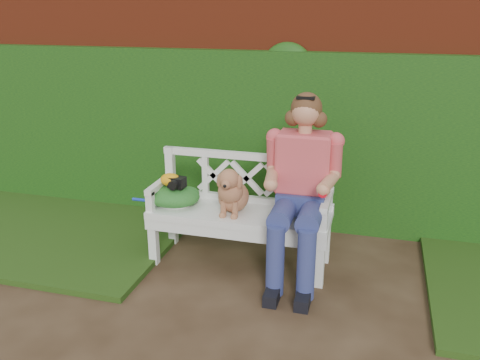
# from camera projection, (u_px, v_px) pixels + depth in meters

# --- Properties ---
(ground) EXTENTS (60.00, 60.00, 0.00)m
(ground) POSITION_uv_depth(u_px,v_px,m) (269.00, 320.00, 3.57)
(ground) COLOR black
(brick_wall) EXTENTS (10.00, 0.30, 2.20)m
(brick_wall) POSITION_uv_depth(u_px,v_px,m) (313.00, 113.00, 4.94)
(brick_wall) COLOR maroon
(brick_wall) RESTS_ON ground
(ivy_hedge) EXTENTS (10.00, 0.18, 1.70)m
(ivy_hedge) POSITION_uv_depth(u_px,v_px,m) (309.00, 144.00, 4.82)
(ivy_hedge) COLOR #275B12
(ivy_hedge) RESTS_ON ground
(grass_left) EXTENTS (2.60, 2.00, 0.05)m
(grass_left) POSITION_uv_depth(u_px,v_px,m) (50.00, 228.00, 4.99)
(grass_left) COLOR #1A380D
(grass_left) RESTS_ON ground
(garden_bench) EXTENTS (1.60, 0.66, 0.48)m
(garden_bench) POSITION_uv_depth(u_px,v_px,m) (240.00, 237.00, 4.29)
(garden_bench) COLOR white
(garden_bench) RESTS_ON ground
(seated_woman) EXTENTS (0.87, 1.00, 1.49)m
(seated_woman) POSITION_uv_depth(u_px,v_px,m) (302.00, 187.00, 3.98)
(seated_woman) COLOR #FF5553
(seated_woman) RESTS_ON ground
(dog) EXTENTS (0.29, 0.38, 0.41)m
(dog) POSITION_uv_depth(u_px,v_px,m) (232.00, 189.00, 4.12)
(dog) COLOR brown
(dog) RESTS_ON garden_bench
(tennis_racket) EXTENTS (0.60, 0.35, 0.03)m
(tennis_racket) POSITION_uv_depth(u_px,v_px,m) (171.00, 203.00, 4.34)
(tennis_racket) COLOR silver
(tennis_racket) RESTS_ON garden_bench
(green_bag) EXTENTS (0.51, 0.41, 0.16)m
(green_bag) POSITION_uv_depth(u_px,v_px,m) (172.00, 195.00, 4.32)
(green_bag) COLOR #29801B
(green_bag) RESTS_ON garden_bench
(camera_item) EXTENTS (0.15, 0.12, 0.09)m
(camera_item) POSITION_uv_depth(u_px,v_px,m) (177.00, 182.00, 4.26)
(camera_item) COLOR black
(camera_item) RESTS_ON green_bag
(baseball_glove) EXTENTS (0.18, 0.14, 0.11)m
(baseball_glove) POSITION_uv_depth(u_px,v_px,m) (171.00, 180.00, 4.28)
(baseball_glove) COLOR orange
(baseball_glove) RESTS_ON green_bag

